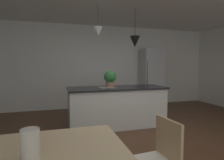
{
  "coord_description": "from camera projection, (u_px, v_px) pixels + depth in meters",
  "views": [
    {
      "loc": [
        -1.35,
        -2.91,
        1.39
      ],
      "look_at": [
        -0.54,
        -0.14,
        1.17
      ],
      "focal_mm": 29.97,
      "sensor_mm": 36.0,
      "label": 1
    }
  ],
  "objects": [
    {
      "name": "refrigerator",
      "position": [
        151.0,
        78.0,
        6.42
      ],
      "size": [
        0.72,
        0.67,
        1.95
      ],
      "color": "#B2B5B7",
      "rests_on": "ground_plane"
    },
    {
      "name": "vase_on_dining_table",
      "position": [
        30.0,
        143.0,
        1.35
      ],
      "size": [
        0.13,
        0.13,
        0.21
      ],
      "color": "silver",
      "rests_on": "dining_table"
    },
    {
      "name": "pendant_over_island_main",
      "position": [
        98.0,
        32.0,
        4.04
      ],
      "size": [
        0.2,
        0.2,
        0.68
      ],
      "color": "black"
    },
    {
      "name": "pendant_over_island_aux",
      "position": [
        135.0,
        42.0,
        4.3
      ],
      "size": [
        0.22,
        0.22,
        0.89
      ],
      "color": "black"
    },
    {
      "name": "kitchen_island",
      "position": [
        117.0,
        106.0,
        4.29
      ],
      "size": [
        2.22,
        0.82,
        0.91
      ],
      "color": "silver",
      "rests_on": "ground_plane"
    },
    {
      "name": "ground_plane",
      "position": [
        139.0,
        146.0,
        3.27
      ],
      "size": [
        10.0,
        8.4,
        0.04
      ],
      "primitive_type": "cube",
      "color": "#4C301E"
    },
    {
      "name": "wall_back_kitchen",
      "position": [
        99.0,
        67.0,
        6.28
      ],
      "size": [
        10.0,
        0.12,
        2.7
      ],
      "primitive_type": "cube",
      "color": "white",
      "rests_on": "ground_plane"
    },
    {
      "name": "potted_plant_on_island",
      "position": [
        110.0,
        78.0,
        4.2
      ],
      "size": [
        0.28,
        0.28,
        0.38
      ],
      "color": "#8C664C",
      "rests_on": "kitchen_island"
    }
  ]
}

